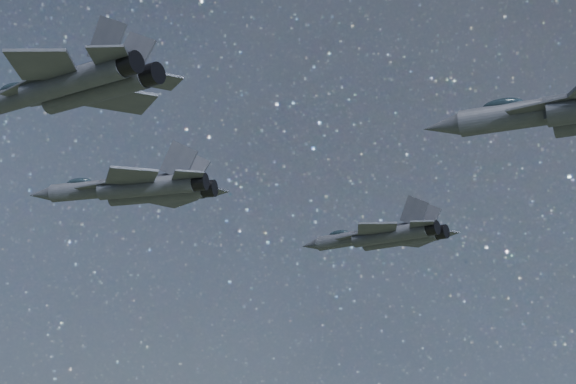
% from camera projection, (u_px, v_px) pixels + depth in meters
% --- Properties ---
extents(jet_lead, '(17.59, 12.38, 4.45)m').
position_uv_depth(jet_lead, '(137.00, 188.00, 80.04)').
color(jet_lead, '#30333C').
extents(jet_left, '(16.11, 10.98, 4.05)m').
position_uv_depth(jet_left, '(384.00, 236.00, 89.77)').
color(jet_left, '#30333C').
extents(jet_right, '(15.29, 10.52, 3.84)m').
position_uv_depth(jet_right, '(69.00, 86.00, 53.56)').
color(jet_right, '#30333C').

